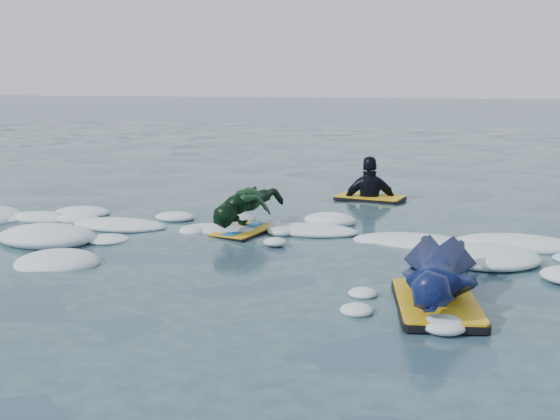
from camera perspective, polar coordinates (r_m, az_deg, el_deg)
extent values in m
plane|color=#1D3A46|center=(7.47, -8.55, -4.01)|extent=(120.00, 120.00, 0.00)
cube|color=black|center=(5.97, 12.60, -7.54)|extent=(0.86, 1.30, 0.06)
cube|color=gold|center=(5.96, 12.62, -7.17)|extent=(0.83, 1.27, 0.02)
imported|color=#0C1655|center=(6.14, 12.78, -4.81)|extent=(0.69, 1.82, 0.43)
cube|color=black|center=(8.54, -2.96, -1.81)|extent=(0.68, 0.99, 0.05)
cube|color=gold|center=(8.54, -2.96, -1.61)|extent=(0.65, 0.97, 0.02)
cube|color=#1769B3|center=(8.53, -2.97, -1.54)|extent=(0.34, 0.88, 0.01)
imported|color=#103D19|center=(8.68, -2.58, 0.12)|extent=(0.86, 1.45, 0.52)
cube|color=black|center=(10.98, 7.32, 0.94)|extent=(1.12, 0.75, 0.05)
cube|color=gold|center=(10.97, 7.33, 1.12)|extent=(1.09, 0.72, 0.02)
imported|color=black|center=(11.00, 7.31, 0.35)|extent=(0.97, 0.59, 1.54)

